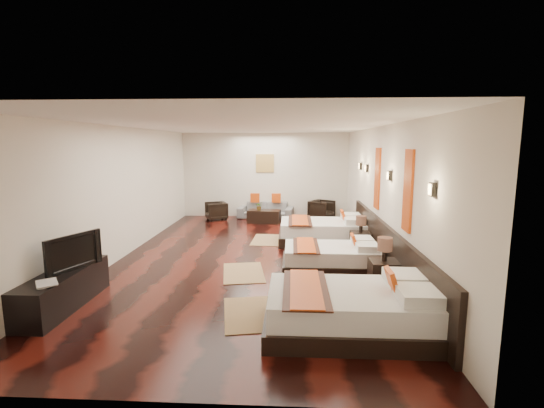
# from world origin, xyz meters

# --- Properties ---
(floor) EXTENTS (5.50, 9.50, 0.01)m
(floor) POSITION_xyz_m (0.00, 0.00, 0.00)
(floor) COLOR black
(floor) RESTS_ON ground
(ceiling) EXTENTS (5.50, 9.50, 0.01)m
(ceiling) POSITION_xyz_m (0.00, 0.00, 2.80)
(ceiling) COLOR white
(ceiling) RESTS_ON floor
(back_wall) EXTENTS (5.50, 0.01, 2.80)m
(back_wall) POSITION_xyz_m (0.00, 4.75, 1.40)
(back_wall) COLOR silver
(back_wall) RESTS_ON floor
(left_wall) EXTENTS (0.01, 9.50, 2.80)m
(left_wall) POSITION_xyz_m (-2.75, 0.00, 1.40)
(left_wall) COLOR silver
(left_wall) RESTS_ON floor
(right_wall) EXTENTS (0.01, 9.50, 2.80)m
(right_wall) POSITION_xyz_m (2.75, 0.00, 1.40)
(right_wall) COLOR silver
(right_wall) RESTS_ON floor
(headboard_panel) EXTENTS (0.08, 6.60, 0.90)m
(headboard_panel) POSITION_xyz_m (2.71, -0.80, 0.45)
(headboard_panel) COLOR black
(headboard_panel) RESTS_ON floor
(bed_near) EXTENTS (2.22, 1.39, 0.85)m
(bed_near) POSITION_xyz_m (1.70, -3.22, 0.29)
(bed_near) COLOR black
(bed_near) RESTS_ON floor
(bed_mid) EXTENTS (1.87, 1.17, 0.71)m
(bed_mid) POSITION_xyz_m (1.69, -0.72, 0.24)
(bed_mid) COLOR black
(bed_mid) RESTS_ON floor
(bed_far) EXTENTS (2.15, 1.35, 0.82)m
(bed_far) POSITION_xyz_m (1.70, 1.39, 0.28)
(bed_far) COLOR black
(bed_far) RESTS_ON floor
(nightstand_a) EXTENTS (0.46, 0.46, 0.91)m
(nightstand_a) POSITION_xyz_m (2.44, -1.76, 0.32)
(nightstand_a) COLOR black
(nightstand_a) RESTS_ON floor
(nightstand_b) EXTENTS (0.43, 0.43, 0.85)m
(nightstand_b) POSITION_xyz_m (2.45, 0.45, 0.30)
(nightstand_b) COLOR black
(nightstand_b) RESTS_ON floor
(jute_mat_near) EXTENTS (0.95, 1.31, 0.01)m
(jute_mat_near) POSITION_xyz_m (0.32, -2.80, 0.01)
(jute_mat_near) COLOR #98774D
(jute_mat_near) RESTS_ON floor
(jute_mat_mid) EXTENTS (0.94, 1.31, 0.01)m
(jute_mat_mid) POSITION_xyz_m (-0.01, -1.03, 0.01)
(jute_mat_mid) COLOR #98774D
(jute_mat_mid) RESTS_ON floor
(jute_mat_far) EXTENTS (0.81, 1.23, 0.01)m
(jute_mat_far) POSITION_xyz_m (0.29, 1.51, 0.01)
(jute_mat_far) COLOR #98774D
(jute_mat_far) RESTS_ON floor
(tv_console) EXTENTS (0.50, 1.80, 0.55)m
(tv_console) POSITION_xyz_m (-2.50, -2.70, 0.28)
(tv_console) COLOR black
(tv_console) RESTS_ON floor
(tv) EXTENTS (0.47, 0.92, 0.54)m
(tv) POSITION_xyz_m (-2.45, -2.55, 0.82)
(tv) COLOR black
(tv) RESTS_ON tv_console
(book) EXTENTS (0.41, 0.42, 0.03)m
(book) POSITION_xyz_m (-2.50, -3.30, 0.57)
(book) COLOR black
(book) RESTS_ON tv_console
(figurine) EXTENTS (0.38, 0.38, 0.37)m
(figurine) POSITION_xyz_m (-2.50, -1.97, 0.73)
(figurine) COLOR brown
(figurine) RESTS_ON tv_console
(sofa) EXTENTS (1.87, 0.91, 0.53)m
(sofa) POSITION_xyz_m (0.04, 4.45, 0.26)
(sofa) COLOR slate
(sofa) RESTS_ON floor
(armchair_left) EXTENTS (0.84, 0.83, 0.58)m
(armchair_left) POSITION_xyz_m (-1.54, 4.08, 0.29)
(armchair_left) COLOR black
(armchair_left) RESTS_ON floor
(armchair_right) EXTENTS (0.95, 0.94, 0.63)m
(armchair_right) POSITION_xyz_m (1.88, 4.33, 0.31)
(armchair_right) COLOR black
(armchair_right) RESTS_ON floor
(coffee_table) EXTENTS (1.05, 0.61, 0.40)m
(coffee_table) POSITION_xyz_m (0.04, 3.70, 0.20)
(coffee_table) COLOR black
(coffee_table) RESTS_ON floor
(table_plant) EXTENTS (0.25, 0.23, 0.26)m
(table_plant) POSITION_xyz_m (-0.11, 3.67, 0.53)
(table_plant) COLOR #1F551C
(table_plant) RESTS_ON coffee_table
(orange_panel_a) EXTENTS (0.04, 0.40, 1.30)m
(orange_panel_a) POSITION_xyz_m (2.73, -1.90, 1.70)
(orange_panel_a) COLOR #D86014
(orange_panel_a) RESTS_ON right_wall
(orange_panel_b) EXTENTS (0.04, 0.40, 1.30)m
(orange_panel_b) POSITION_xyz_m (2.73, 0.30, 1.70)
(orange_panel_b) COLOR #D86014
(orange_panel_b) RESTS_ON right_wall
(sconce_near) EXTENTS (0.07, 0.12, 0.18)m
(sconce_near) POSITION_xyz_m (2.70, -3.00, 1.85)
(sconce_near) COLOR black
(sconce_near) RESTS_ON right_wall
(sconce_mid) EXTENTS (0.07, 0.12, 0.18)m
(sconce_mid) POSITION_xyz_m (2.70, -0.80, 1.85)
(sconce_mid) COLOR black
(sconce_mid) RESTS_ON right_wall
(sconce_far) EXTENTS (0.07, 0.12, 0.18)m
(sconce_far) POSITION_xyz_m (2.70, 1.40, 1.85)
(sconce_far) COLOR black
(sconce_far) RESTS_ON right_wall
(sconce_lounge) EXTENTS (0.07, 0.12, 0.18)m
(sconce_lounge) POSITION_xyz_m (2.70, 2.30, 1.85)
(sconce_lounge) COLOR black
(sconce_lounge) RESTS_ON right_wall
(gold_artwork) EXTENTS (0.60, 0.04, 0.60)m
(gold_artwork) POSITION_xyz_m (0.00, 4.73, 1.80)
(gold_artwork) COLOR #AD873F
(gold_artwork) RESTS_ON back_wall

